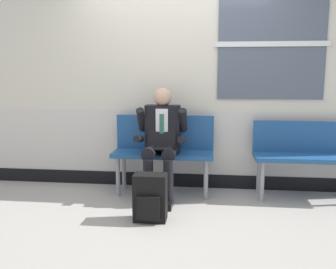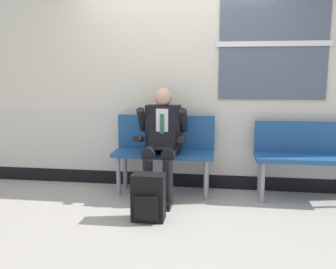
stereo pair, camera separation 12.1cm
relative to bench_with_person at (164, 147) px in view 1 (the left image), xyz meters
The scene contains 6 objects.
ground_plane 0.70m from the bench_with_person, 67.54° to the right, with size 18.00×18.00×0.00m, color #9E9991.
station_wall 1.07m from the bench_with_person, 56.60° to the left, with size 5.85×0.17×3.17m.
bench_with_person is the anchor object (origin of this frame).
bench_empty 1.60m from the bench_with_person, ahead, with size 1.09×0.42×0.87m.
person_seated 0.24m from the bench_with_person, 90.00° to the right, with size 0.57×0.70×1.26m.
backpack 0.96m from the bench_with_person, 91.07° to the right, with size 0.32×0.23×0.46m.
Camera 1 is at (0.39, -3.91, 1.42)m, focal length 39.68 mm.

